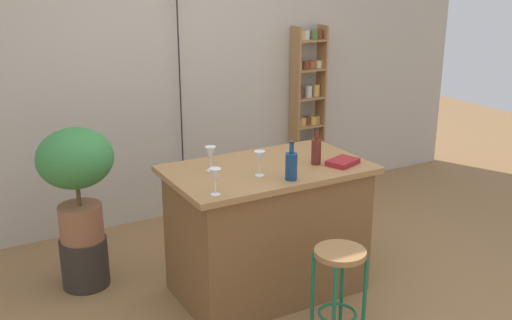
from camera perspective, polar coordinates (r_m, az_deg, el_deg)
ground at (r=4.25m, az=3.12°, el=-13.57°), size 12.00×12.00×0.00m
back_wall at (r=5.43m, az=-7.78°, el=9.08°), size 6.40×0.10×2.80m
kitchen_counter at (r=4.26m, az=1.06°, el=-6.43°), size 1.34×0.80×0.92m
bar_stool at (r=3.72m, az=7.74°, el=-10.59°), size 0.31×0.31×0.62m
spice_shelf at (r=6.01m, az=4.83°, el=4.76°), size 0.32×0.17×1.66m
plant_stool at (r=4.60m, az=-15.62°, el=-9.11°), size 0.33×0.33×0.36m
potted_plant at (r=4.34m, az=-16.37°, el=-0.96°), size 0.52×0.47×0.81m
bottle_olive_oil at (r=3.83m, az=3.27°, el=-0.50°), size 0.08×0.08×0.25m
bottle_soda_blue at (r=4.14m, az=5.62°, el=0.88°), size 0.07×0.07×0.25m
wine_glass_left at (r=3.57m, az=-3.83°, el=-1.49°), size 0.07×0.07×0.16m
wine_glass_center at (r=3.99m, az=-4.25°, el=0.60°), size 0.07×0.07×0.16m
wine_glass_right at (r=3.89m, az=0.34°, el=0.16°), size 0.07×0.07×0.16m
cookbook at (r=4.18m, az=8.07°, el=-0.18°), size 0.25×0.21×0.03m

